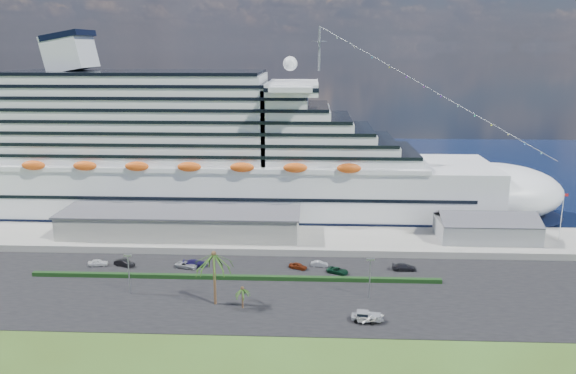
{
  "coord_description": "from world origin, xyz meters",
  "views": [
    {
      "loc": [
        8.53,
        -95.15,
        48.38
      ],
      "look_at": [
        2.91,
        30.0,
        17.14
      ],
      "focal_mm": 35.0,
      "sensor_mm": 36.0,
      "label": 1
    }
  ],
  "objects_px": {
    "pickup_truck": "(366,316)",
    "parked_car_3": "(195,263)",
    "boat_trailer": "(370,317)",
    "cruise_ship": "(209,159)"
  },
  "relations": [
    {
      "from": "cruise_ship",
      "to": "pickup_truck",
      "type": "height_order",
      "value": "cruise_ship"
    },
    {
      "from": "parked_car_3",
      "to": "boat_trailer",
      "type": "height_order",
      "value": "boat_trailer"
    },
    {
      "from": "boat_trailer",
      "to": "parked_car_3",
      "type": "bearing_deg",
      "value": 145.84
    },
    {
      "from": "cruise_ship",
      "to": "parked_car_3",
      "type": "relative_size",
      "value": 35.55
    },
    {
      "from": "pickup_truck",
      "to": "boat_trailer",
      "type": "height_order",
      "value": "pickup_truck"
    },
    {
      "from": "pickup_truck",
      "to": "boat_trailer",
      "type": "xyz_separation_m",
      "value": [
        0.72,
        -0.52,
        0.12
      ]
    },
    {
      "from": "pickup_truck",
      "to": "boat_trailer",
      "type": "bearing_deg",
      "value": -36.0
    },
    {
      "from": "cruise_ship",
      "to": "parked_car_3",
      "type": "xyz_separation_m",
      "value": [
        3.65,
        -41.19,
        -15.8
      ]
    },
    {
      "from": "pickup_truck",
      "to": "boat_trailer",
      "type": "relative_size",
      "value": 0.88
    },
    {
      "from": "pickup_truck",
      "to": "parked_car_3",
      "type": "bearing_deg",
      "value": 145.88
    }
  ]
}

